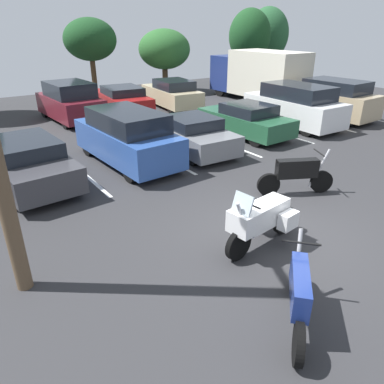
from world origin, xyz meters
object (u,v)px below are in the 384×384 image
(car_far_maroon, at_px, (70,102))
(box_truck, at_px, (259,74))
(motorcycle_second, at_px, (297,174))
(car_blue, at_px, (127,137))
(car_charcoal, at_px, (26,161))
(car_grey, at_px, (190,134))
(car_far_champagne, at_px, (172,94))
(car_far_red, at_px, (122,99))
(car_green, at_px, (246,120))
(motorcycle_touring, at_px, (261,219))
(car_white, at_px, (294,106))
(motorcycle_third, at_px, (298,293))
(car_tan, at_px, (333,99))

(car_far_maroon, xyz_separation_m, box_truck, (11.29, -1.33, 0.66))
(motorcycle_second, relative_size, car_blue, 0.43)
(car_charcoal, height_order, car_grey, car_charcoal)
(car_far_champagne, xyz_separation_m, box_truck, (5.52, -1.24, 0.82))
(car_grey, bearing_deg, car_blue, 178.78)
(motorcycle_second, relative_size, car_far_red, 0.40)
(car_blue, bearing_deg, car_green, 2.73)
(car_grey, bearing_deg, motorcycle_touring, -111.82)
(car_charcoal, height_order, car_white, car_white)
(car_far_red, height_order, box_truck, box_truck)
(car_blue, bearing_deg, car_far_maroon, 86.97)
(car_white, distance_m, car_far_maroon, 10.71)
(motorcycle_third, height_order, car_far_champagne, car_far_champagne)
(box_truck, bearing_deg, motorcycle_touring, -133.89)
(car_charcoal, bearing_deg, car_far_champagne, 36.33)
(motorcycle_touring, height_order, motorcycle_second, motorcycle_touring)
(car_blue, bearing_deg, motorcycle_second, -61.18)
(car_green, bearing_deg, car_grey, -174.09)
(motorcycle_second, distance_m, car_tan, 9.91)
(car_charcoal, relative_size, car_far_champagne, 1.05)
(motorcycle_third, bearing_deg, car_white, 41.27)
(car_grey, xyz_separation_m, car_far_red, (0.76, 7.60, 0.04))
(car_blue, distance_m, car_far_red, 8.22)
(car_far_red, bearing_deg, car_white, -54.47)
(motorcycle_third, distance_m, car_tan, 14.85)
(motorcycle_third, bearing_deg, motorcycle_second, 40.77)
(car_blue, relative_size, car_white, 0.97)
(motorcycle_second, height_order, car_charcoal, car_charcoal)
(motorcycle_second, bearing_deg, car_far_red, 87.54)
(car_blue, relative_size, car_green, 1.08)
(motorcycle_third, distance_m, box_truck, 18.97)
(car_blue, xyz_separation_m, car_tan, (11.25, 0.08, 0.04))
(motorcycle_third, bearing_deg, car_far_red, 74.67)
(motorcycle_third, xyz_separation_m, car_far_maroon, (1.44, 15.37, 0.34))
(car_tan, height_order, car_far_red, car_tan)
(car_far_maroon, bearing_deg, car_green, -52.76)
(car_tan, relative_size, car_far_champagne, 0.95)
(car_white, bearing_deg, motorcycle_second, -138.40)
(box_truck, bearing_deg, car_far_red, 168.35)
(car_white, xyz_separation_m, car_tan, (2.73, -0.10, 0.01))
(car_white, distance_m, car_tan, 2.73)
(motorcycle_second, xyz_separation_m, car_far_maroon, (-2.35, 12.10, 0.30))
(car_far_maroon, distance_m, car_far_champagne, 5.78)
(motorcycle_touring, xyz_separation_m, car_green, (5.61, 6.60, -0.02))
(motorcycle_touring, relative_size, car_green, 0.51)
(car_far_champagne, height_order, box_truck, box_truck)
(car_green, height_order, car_far_champagne, car_far_champagne)
(car_blue, xyz_separation_m, car_far_champagne, (6.16, 7.05, -0.16))
(motorcycle_touring, bearing_deg, car_charcoal, 116.35)
(car_white, relative_size, car_far_red, 0.97)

